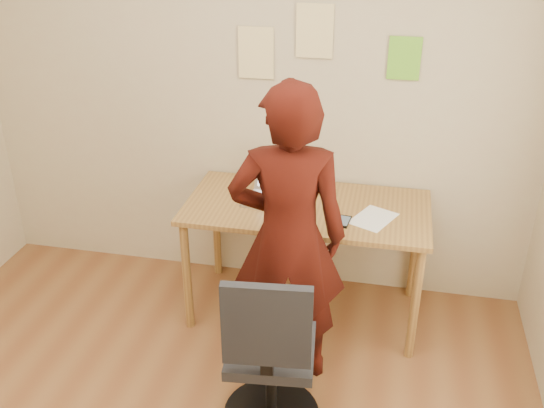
% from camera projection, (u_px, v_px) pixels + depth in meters
% --- Properties ---
extents(room, '(3.58, 3.58, 2.78)m').
position_uv_depth(room, '(129.00, 215.00, 2.09)').
color(room, brown).
rests_on(room, ground).
extents(desk, '(1.40, 0.70, 0.74)m').
position_uv_depth(desk, '(307.00, 218.00, 3.53)').
color(desk, olive).
rests_on(desk, ground).
extents(laptop, '(0.37, 0.34, 0.24)m').
position_uv_depth(laptop, '(277.00, 191.00, 3.53)').
color(laptop, '#B1B1B8').
rests_on(laptop, desk).
extents(paper_sheet, '(0.28, 0.32, 0.00)m').
position_uv_depth(paper_sheet, '(373.00, 218.00, 3.34)').
color(paper_sheet, white).
rests_on(paper_sheet, desk).
extents(phone, '(0.08, 0.14, 0.01)m').
position_uv_depth(phone, '(343.00, 221.00, 3.30)').
color(phone, black).
rests_on(phone, desk).
extents(wall_note_left, '(0.21, 0.00, 0.30)m').
position_uv_depth(wall_note_left, '(256.00, 53.00, 3.52)').
color(wall_note_left, '#EDD58D').
rests_on(wall_note_left, room).
extents(wall_note_mid, '(0.21, 0.00, 0.30)m').
position_uv_depth(wall_note_mid, '(315.00, 31.00, 3.39)').
color(wall_note_mid, '#EDD58D').
rests_on(wall_note_mid, room).
extents(wall_note_right, '(0.18, 0.00, 0.24)m').
position_uv_depth(wall_note_right, '(404.00, 58.00, 3.36)').
color(wall_note_right, '#6EC22B').
rests_on(wall_note_right, room).
extents(office_chair, '(0.48, 0.48, 0.92)m').
position_uv_depth(office_chair, '(270.00, 364.00, 2.81)').
color(office_chair, black).
rests_on(office_chair, ground).
extents(person, '(0.64, 0.47, 1.62)m').
position_uv_depth(person, '(288.00, 238.00, 3.01)').
color(person, '#330C06').
rests_on(person, ground).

